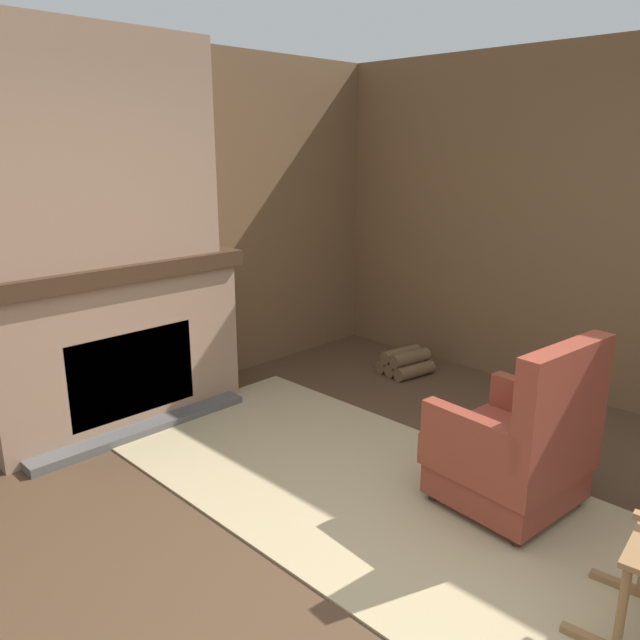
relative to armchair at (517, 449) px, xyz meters
name	(u,v)px	position (x,y,z in m)	size (l,w,h in m)	color
ground_plane	(401,590)	(-0.02, -0.97, -0.36)	(14.00, 14.00, 0.00)	#4C3523
wood_panel_wall_left	(89,234)	(-2.84, -0.97, 0.99)	(0.06, 6.17, 2.69)	brown
fireplace_hearth	(117,345)	(-2.58, -0.97, 0.23)	(0.65, 1.90, 1.18)	#9E7A60
chimney_breast	(98,148)	(-2.59, -0.97, 1.57)	(0.39, 1.58, 1.49)	#9E7A60
area_rug	(378,493)	(-0.62, -0.42, -0.35)	(3.68, 1.66, 0.01)	tan
armchair	(517,449)	(0.00, 0.00, 0.00)	(0.75, 0.78, 1.01)	brown
firewood_stack	(405,363)	(-1.72, 1.28, -0.26)	(0.42, 0.45, 0.22)	brown
oil_lamp_vase	(28,256)	(-2.63, -1.48, 0.92)	(0.09, 0.09, 0.26)	#99B29E
storage_case	(172,243)	(-2.63, -0.43, 0.89)	(0.17, 0.25, 0.13)	black
decorative_plate_on_mantel	(84,243)	(-2.65, -1.10, 0.96)	(0.07, 0.28, 0.27)	red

